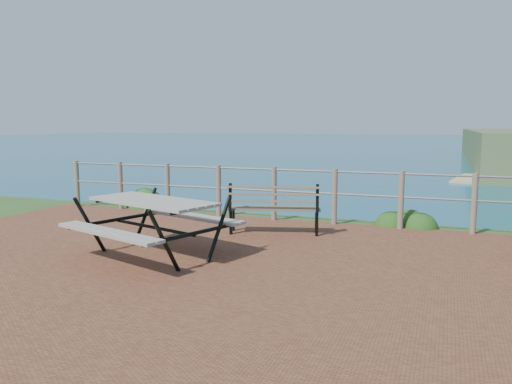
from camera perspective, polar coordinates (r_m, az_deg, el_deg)
ground at (r=6.46m, az=-7.81°, el=-8.53°), size 10.00×7.00×0.12m
ocean at (r=205.45m, az=20.41°, el=6.65°), size 1200.00×1200.00×0.00m
safety_railing at (r=9.35m, az=2.08°, el=0.16°), size 9.40×0.10×1.00m
picnic_table at (r=6.88m, az=-11.65°, el=-3.34°), size 1.99×1.54×0.78m
park_bench at (r=8.17m, az=2.09°, el=-1.01°), size 1.55×0.77×0.85m
shrub_lip_west at (r=11.38m, az=-12.33°, el=-1.59°), size 0.83×0.83×0.60m
shrub_lip_east at (r=9.36m, az=16.82°, el=-3.72°), size 0.86×0.86×0.64m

